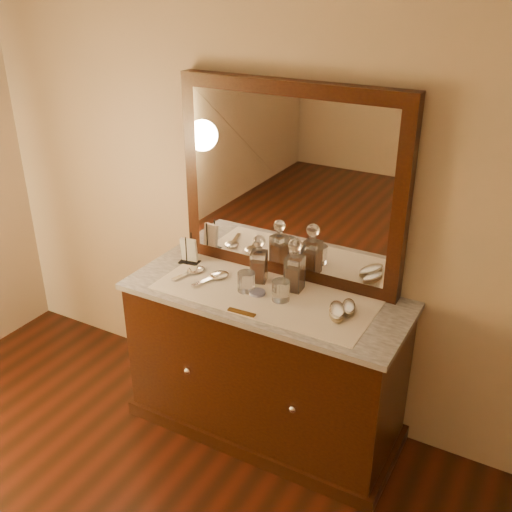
% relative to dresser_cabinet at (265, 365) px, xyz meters
% --- Properties ---
extents(dresser_cabinet, '(1.40, 0.55, 0.82)m').
position_rel_dresser_cabinet_xyz_m(dresser_cabinet, '(0.00, 0.00, 0.00)').
color(dresser_cabinet, black).
rests_on(dresser_cabinet, floor).
extents(dresser_plinth, '(1.46, 0.59, 0.08)m').
position_rel_dresser_cabinet_xyz_m(dresser_plinth, '(0.00, 0.00, -0.37)').
color(dresser_plinth, black).
rests_on(dresser_plinth, floor).
extents(knob_left, '(0.04, 0.04, 0.04)m').
position_rel_dresser_cabinet_xyz_m(knob_left, '(-0.30, -0.28, 0.04)').
color(knob_left, silver).
rests_on(knob_left, dresser_cabinet).
extents(knob_right, '(0.04, 0.04, 0.04)m').
position_rel_dresser_cabinet_xyz_m(knob_right, '(0.30, -0.28, 0.04)').
color(knob_right, silver).
rests_on(knob_right, dresser_cabinet).
extents(marble_top, '(1.44, 0.59, 0.03)m').
position_rel_dresser_cabinet_xyz_m(marble_top, '(0.00, 0.00, 0.42)').
color(marble_top, silver).
rests_on(marble_top, dresser_cabinet).
extents(mirror_frame, '(1.20, 0.08, 1.00)m').
position_rel_dresser_cabinet_xyz_m(mirror_frame, '(0.00, 0.25, 0.94)').
color(mirror_frame, black).
rests_on(mirror_frame, marble_top).
extents(mirror_glass, '(1.06, 0.01, 0.86)m').
position_rel_dresser_cabinet_xyz_m(mirror_glass, '(0.00, 0.21, 0.94)').
color(mirror_glass, white).
rests_on(mirror_glass, marble_top).
extents(lace_runner, '(1.10, 0.45, 0.00)m').
position_rel_dresser_cabinet_xyz_m(lace_runner, '(0.00, -0.02, 0.44)').
color(lace_runner, white).
rests_on(lace_runner, marble_top).
extents(pin_dish, '(0.08, 0.08, 0.01)m').
position_rel_dresser_cabinet_xyz_m(pin_dish, '(-0.03, -0.03, 0.45)').
color(pin_dish, white).
rests_on(pin_dish, lace_runner).
extents(comb, '(0.14, 0.03, 0.01)m').
position_rel_dresser_cabinet_xyz_m(comb, '(-0.01, -0.23, 0.45)').
color(comb, brown).
rests_on(comb, lace_runner).
extents(napkin_rack, '(0.12, 0.08, 0.17)m').
position_rel_dresser_cabinet_xyz_m(napkin_rack, '(-0.53, 0.10, 0.51)').
color(napkin_rack, black).
rests_on(napkin_rack, marble_top).
extents(decanter_left, '(0.10, 0.10, 0.26)m').
position_rel_dresser_cabinet_xyz_m(decanter_left, '(-0.09, 0.09, 0.54)').
color(decanter_left, '#904615').
rests_on(decanter_left, lace_runner).
extents(decanter_right, '(0.09, 0.09, 0.28)m').
position_rel_dresser_cabinet_xyz_m(decanter_right, '(0.11, 0.10, 0.55)').
color(decanter_right, '#904615').
rests_on(decanter_right, lace_runner).
extents(brush_near, '(0.13, 0.18, 0.05)m').
position_rel_dresser_cabinet_xyz_m(brush_near, '(0.39, -0.03, 0.47)').
color(brush_near, '#8E7857').
rests_on(brush_near, lace_runner).
extents(brush_far, '(0.11, 0.16, 0.04)m').
position_rel_dresser_cabinet_xyz_m(brush_far, '(0.42, 0.03, 0.46)').
color(brush_far, '#8E7857').
rests_on(brush_far, lace_runner).
extents(hand_mirror_outer, '(0.10, 0.22, 0.02)m').
position_rel_dresser_cabinet_xyz_m(hand_mirror_outer, '(-0.44, 0.00, 0.45)').
color(hand_mirror_outer, silver).
rests_on(hand_mirror_outer, lace_runner).
extents(hand_mirror_inner, '(0.13, 0.24, 0.02)m').
position_rel_dresser_cabinet_xyz_m(hand_mirror_inner, '(-0.30, 0.01, 0.45)').
color(hand_mirror_inner, silver).
rests_on(hand_mirror_inner, lace_runner).
extents(tumblers, '(0.28, 0.09, 0.10)m').
position_rel_dresser_cabinet_xyz_m(tumblers, '(0.00, -0.03, 0.49)').
color(tumblers, white).
rests_on(tumblers, lace_runner).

